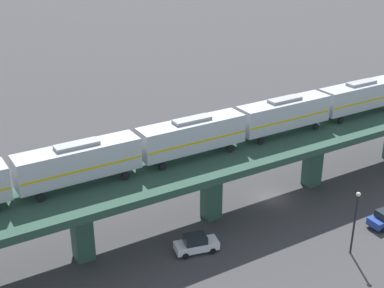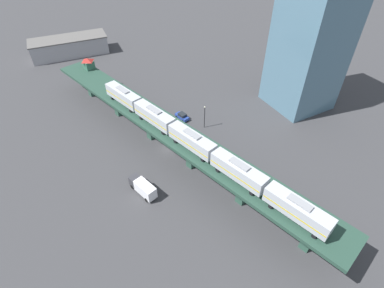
{
  "view_description": "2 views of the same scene",
  "coord_description": "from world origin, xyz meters",
  "px_view_note": "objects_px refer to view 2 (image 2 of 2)",
  "views": [
    {
      "loc": [
        52.02,
        -23.39,
        31.62
      ],
      "look_at": [
        1.54,
        -10.12,
        8.78
      ],
      "focal_mm": 50.0,
      "sensor_mm": 36.0,
      "label": 1
    },
    {
      "loc": [
        -21.45,
        -52.96,
        50.97
      ],
      "look_at": [
        1.54,
        -10.12,
        8.78
      ],
      "focal_mm": 28.0,
      "sensor_mm": 36.0,
      "label": 2
    }
  ],
  "objects_px": {
    "street_car_white": "(221,163)",
    "street_lamp": "(205,115)",
    "street_car_blue": "(182,116)",
    "office_tower": "(310,46)",
    "delivery_truck": "(143,187)",
    "warehouse_building": "(70,46)",
    "subway_train": "(192,140)",
    "signal_hut": "(88,63)"
  },
  "relations": [
    {
      "from": "street_lamp",
      "to": "warehouse_building",
      "type": "height_order",
      "value": "street_lamp"
    },
    {
      "from": "signal_hut",
      "to": "street_car_white",
      "type": "height_order",
      "value": "signal_hut"
    },
    {
      "from": "street_car_white",
      "to": "street_lamp",
      "type": "relative_size",
      "value": 0.65
    },
    {
      "from": "street_lamp",
      "to": "office_tower",
      "type": "relative_size",
      "value": 0.19
    },
    {
      "from": "signal_hut",
      "to": "street_car_blue",
      "type": "distance_m",
      "value": 34.8
    },
    {
      "from": "street_car_blue",
      "to": "office_tower",
      "type": "bearing_deg",
      "value": -14.31
    },
    {
      "from": "street_car_white",
      "to": "delivery_truck",
      "type": "height_order",
      "value": "delivery_truck"
    },
    {
      "from": "street_car_white",
      "to": "delivery_truck",
      "type": "xyz_separation_m",
      "value": [
        -19.17,
        1.02,
        0.82
      ]
    },
    {
      "from": "subway_train",
      "to": "office_tower",
      "type": "distance_m",
      "value": 44.42
    },
    {
      "from": "office_tower",
      "to": "warehouse_building",
      "type": "bearing_deg",
      "value": 128.37
    },
    {
      "from": "subway_train",
      "to": "warehouse_building",
      "type": "xyz_separation_m",
      "value": [
        -11.67,
        79.23,
        -6.41
      ]
    },
    {
      "from": "subway_train",
      "to": "warehouse_building",
      "type": "distance_m",
      "value": 80.34
    },
    {
      "from": "street_lamp",
      "to": "warehouse_building",
      "type": "bearing_deg",
      "value": 109.15
    },
    {
      "from": "street_car_blue",
      "to": "street_lamp",
      "type": "height_order",
      "value": "street_lamp"
    },
    {
      "from": "street_car_blue",
      "to": "office_tower",
      "type": "distance_m",
      "value": 39.66
    },
    {
      "from": "delivery_truck",
      "to": "office_tower",
      "type": "xyz_separation_m",
      "value": [
        54.42,
        11.55,
        16.24
      ]
    },
    {
      "from": "subway_train",
      "to": "warehouse_building",
      "type": "height_order",
      "value": "subway_train"
    },
    {
      "from": "warehouse_building",
      "to": "office_tower",
      "type": "bearing_deg",
      "value": -51.63
    },
    {
      "from": "office_tower",
      "to": "subway_train",
      "type": "bearing_deg",
      "value": -165.18
    },
    {
      "from": "street_lamp",
      "to": "signal_hut",
      "type": "bearing_deg",
      "value": 121.59
    },
    {
      "from": "warehouse_building",
      "to": "street_car_white",
      "type": "bearing_deg",
      "value": -76.99
    },
    {
      "from": "street_lamp",
      "to": "office_tower",
      "type": "distance_m",
      "value": 34.13
    },
    {
      "from": "delivery_truck",
      "to": "signal_hut",
      "type": "bearing_deg",
      "value": 87.96
    },
    {
      "from": "delivery_truck",
      "to": "office_tower",
      "type": "relative_size",
      "value": 0.21
    },
    {
      "from": "street_car_white",
      "to": "office_tower",
      "type": "relative_size",
      "value": 0.12
    },
    {
      "from": "office_tower",
      "to": "street_car_white",
      "type": "bearing_deg",
      "value": -160.37
    },
    {
      "from": "street_car_blue",
      "to": "street_car_white",
      "type": "height_order",
      "value": "same"
    },
    {
      "from": "delivery_truck",
      "to": "street_lamp",
      "type": "bearing_deg",
      "value": 30.87
    },
    {
      "from": "delivery_truck",
      "to": "office_tower",
      "type": "distance_m",
      "value": 57.96
    },
    {
      "from": "subway_train",
      "to": "delivery_truck",
      "type": "height_order",
      "value": "subway_train"
    },
    {
      "from": "street_car_white",
      "to": "street_lamp",
      "type": "bearing_deg",
      "value": 74.46
    },
    {
      "from": "signal_hut",
      "to": "office_tower",
      "type": "distance_m",
      "value": 65.27
    },
    {
      "from": "subway_train",
      "to": "office_tower",
      "type": "relative_size",
      "value": 1.68
    },
    {
      "from": "subway_train",
      "to": "street_car_blue",
      "type": "xyz_separation_m",
      "value": [
        7.52,
        20.02,
        -8.88
      ]
    },
    {
      "from": "subway_train",
      "to": "office_tower",
      "type": "bearing_deg",
      "value": 14.82
    },
    {
      "from": "street_car_blue",
      "to": "delivery_truck",
      "type": "height_order",
      "value": "delivery_truck"
    },
    {
      "from": "warehouse_building",
      "to": "delivery_truck",
      "type": "bearing_deg",
      "value": -90.39
    },
    {
      "from": "subway_train",
      "to": "street_car_blue",
      "type": "height_order",
      "value": "subway_train"
    },
    {
      "from": "street_car_blue",
      "to": "warehouse_building",
      "type": "xyz_separation_m",
      "value": [
        -19.19,
        59.21,
        2.47
      ]
    },
    {
      "from": "delivery_truck",
      "to": "warehouse_building",
      "type": "height_order",
      "value": "warehouse_building"
    },
    {
      "from": "subway_train",
      "to": "street_lamp",
      "type": "relative_size",
      "value": 8.74
    },
    {
      "from": "street_lamp",
      "to": "street_car_blue",
      "type": "bearing_deg",
      "value": 119.23
    }
  ]
}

